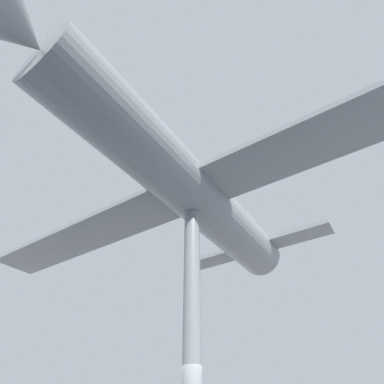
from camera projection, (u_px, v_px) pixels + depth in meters
name	position (u px, v px, depth m)	size (l,w,h in m)	color
support_pylon_central	(192.00, 326.00, 7.44)	(0.46, 0.46, 6.72)	#999EA3
suspended_airplane	(189.00, 189.00, 9.96)	(20.67, 13.36, 2.78)	#93999E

